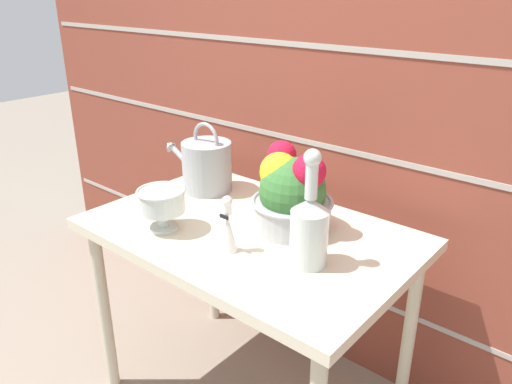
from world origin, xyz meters
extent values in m
cube|color=brown|center=(0.00, 0.48, 1.10)|extent=(3.60, 0.08, 2.20)
cube|color=#A8A399|center=(0.00, 0.44, 0.34)|extent=(3.53, 0.00, 0.02)
cube|color=#A8A399|center=(0.00, 0.44, 0.92)|extent=(3.53, 0.00, 0.02)
cube|color=#A8A399|center=(0.00, 0.44, 1.28)|extent=(3.53, 0.00, 0.02)
cube|color=beige|center=(0.00, 0.00, 0.72)|extent=(1.06, 0.70, 0.04)
cylinder|color=beige|center=(-0.47, -0.29, 0.35)|extent=(0.04, 0.04, 0.70)
cylinder|color=beige|center=(-0.47, 0.29, 0.35)|extent=(0.04, 0.04, 0.70)
cylinder|color=beige|center=(0.47, 0.29, 0.35)|extent=(0.04, 0.04, 0.70)
cylinder|color=#9EA3A8|center=(-0.34, 0.15, 0.84)|extent=(0.19, 0.19, 0.19)
cylinder|color=#9EA3A8|center=(-0.49, 0.15, 0.85)|extent=(0.14, 0.02, 0.09)
cone|color=#9EA3A8|center=(-0.56, 0.15, 0.88)|extent=(0.05, 0.05, 0.06)
torus|color=#9EA3A8|center=(-0.34, 0.15, 0.95)|extent=(0.13, 0.01, 0.13)
cylinder|color=silver|center=(-0.21, -0.18, 0.75)|extent=(0.10, 0.10, 0.01)
cylinder|color=silver|center=(-0.21, -0.18, 0.78)|extent=(0.03, 0.03, 0.05)
sphere|color=silver|center=(-0.21, -0.18, 0.78)|extent=(0.04, 0.04, 0.04)
cylinder|color=silver|center=(-0.21, -0.18, 0.84)|extent=(0.15, 0.15, 0.07)
torus|color=silver|center=(-0.21, -0.18, 0.88)|extent=(0.16, 0.16, 0.01)
cylinder|color=#ADADB2|center=(0.10, 0.10, 0.79)|extent=(0.26, 0.26, 0.09)
torus|color=#ADADB2|center=(0.10, 0.10, 0.83)|extent=(0.27, 0.27, 0.01)
sphere|color=#387033|center=(0.10, 0.10, 0.87)|extent=(0.22, 0.22, 0.22)
sphere|color=yellow|center=(0.06, 0.08, 0.93)|extent=(0.13, 0.13, 0.13)
sphere|color=red|center=(0.03, 0.13, 0.97)|extent=(0.10, 0.10, 0.10)
sphere|color=red|center=(0.17, 0.09, 0.96)|extent=(0.11, 0.11, 0.11)
cylinder|color=silver|center=(0.27, -0.06, 0.82)|extent=(0.11, 0.11, 0.17)
cone|color=silver|center=(0.27, -0.06, 0.93)|extent=(0.11, 0.11, 0.04)
cylinder|color=silver|center=(0.27, -0.06, 0.99)|extent=(0.03, 0.03, 0.10)
sphere|color=silver|center=(0.27, -0.06, 1.06)|extent=(0.05, 0.05, 0.05)
cone|color=white|center=(0.05, -0.15, 0.80)|extent=(0.06, 0.06, 0.12)
cylinder|color=white|center=(0.05, -0.15, 0.88)|extent=(0.03, 0.03, 0.04)
sphere|color=white|center=(0.05, -0.15, 0.90)|extent=(0.03, 0.03, 0.03)
cube|color=black|center=(0.05, -0.16, 0.86)|extent=(0.03, 0.01, 0.01)
camera|label=1|loc=(0.96, -1.11, 1.49)|focal=35.00mm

